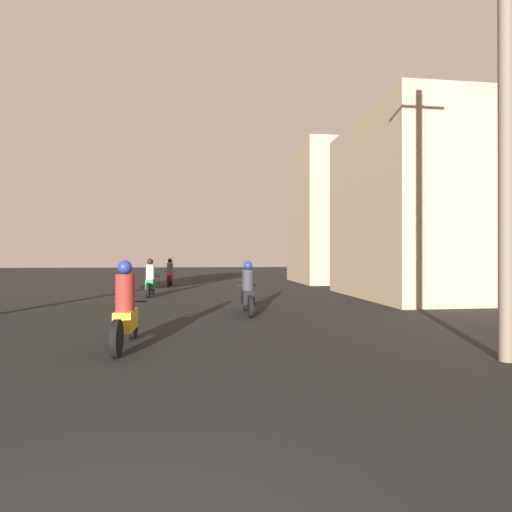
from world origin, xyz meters
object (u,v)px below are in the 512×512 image
at_px(utility_pole_near, 505,92).
at_px(motorcycle_yellow, 126,312).
at_px(building_right_near, 420,209).
at_px(motorcycle_black, 248,292).
at_px(building_right_far, 333,216).
at_px(motorcycle_green, 150,281).
at_px(motorcycle_red, 170,275).

bearing_deg(utility_pole_near, motorcycle_yellow, 164.19).
bearing_deg(building_right_near, motorcycle_black, -152.42).
xyz_separation_m(motorcycle_yellow, building_right_near, (9.76, 7.55, 2.86)).
height_order(building_right_far, utility_pole_near, building_right_far).
xyz_separation_m(building_right_far, utility_pole_near, (-3.43, -18.74, -0.07)).
height_order(motorcycle_yellow, building_right_far, building_right_far).
height_order(motorcycle_black, utility_pole_near, utility_pole_near).
bearing_deg(motorcycle_yellow, motorcycle_green, 104.94).
xyz_separation_m(motorcycle_yellow, motorcycle_red, (-0.49, 14.59, -0.01)).
distance_m(motorcycle_red, building_right_far, 10.73).
distance_m(motorcycle_yellow, motorcycle_black, 4.57).
distance_m(motorcycle_yellow, building_right_near, 12.67).
relative_size(motorcycle_green, building_right_near, 0.26).
height_order(motorcycle_green, building_right_far, building_right_far).
distance_m(motorcycle_yellow, utility_pole_near, 7.04).
height_order(motorcycle_yellow, utility_pole_near, utility_pole_near).
height_order(building_right_near, building_right_far, building_right_far).
bearing_deg(motorcycle_black, building_right_near, 28.94).
height_order(building_right_near, utility_pole_near, utility_pole_near).
bearing_deg(building_right_near, motorcycle_red, 145.52).
bearing_deg(building_right_near, motorcycle_green, 171.03).
bearing_deg(utility_pole_near, motorcycle_black, 121.53).
bearing_deg(utility_pole_near, motorcycle_red, 111.45).
height_order(motorcycle_red, utility_pole_near, utility_pole_near).
bearing_deg(building_right_far, motorcycle_red, -165.83).
xyz_separation_m(motorcycle_yellow, motorcycle_green, (-0.80, 9.22, -0.00)).
relative_size(motorcycle_yellow, motorcycle_black, 1.05).
bearing_deg(motorcycle_black, motorcycle_green, 123.04).
bearing_deg(utility_pole_near, motorcycle_green, 121.61).
bearing_deg(motorcycle_red, utility_pole_near, -59.67).
bearing_deg(motorcycle_yellow, motorcycle_red, 101.88).
relative_size(motorcycle_green, motorcycle_red, 0.92).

